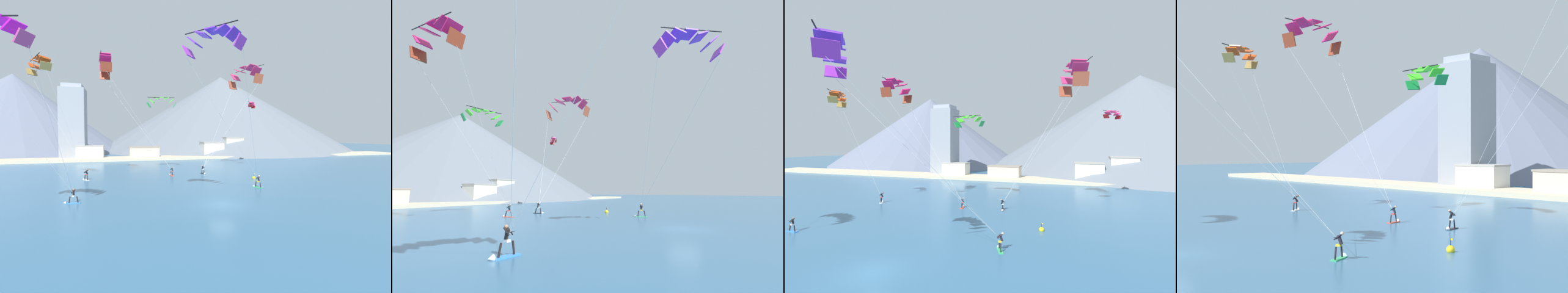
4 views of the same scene
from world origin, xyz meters
The scene contains 21 objects.
ground_plane centered at (0.00, 0.00, 0.00)m, with size 400.00×400.00×0.00m, color #336084.
kitesurfer_near_lead centered at (-15.74, 20.19, 0.58)m, with size 1.27×1.68×1.81m.
kitesurfer_near_trail centered at (4.68, 21.56, 0.48)m, with size 0.74×1.78×1.70m.
kitesurfer_mid_center centered at (-1.48, 21.21, 0.45)m, with size 0.69×1.78×1.65m.
kitesurfer_far_left centered at (-15.28, 4.80, 0.44)m, with size 1.77×0.58×1.65m.
kitesurfer_far_right centered at (7.99, 7.24, 0.53)m, with size 1.06×1.76×1.76m.
parafoil_kite_near_lead centered at (-21.06, 16.43, 17.21)m, with size 7.54×6.36×16.74m.
parafoil_kite_near_trail centered at (14.54, 24.30, 19.77)m, with size 12.03×8.84×20.04m.
parafoil_kite_mid_center centered at (-12.48, 20.00, 18.81)m, with size 12.09×6.92×18.83m.
parafoil_kite_far_right centered at (-1.70, -1.83, 16.14)m, with size 12.26×11.61×15.71m.
parafoil_kite_distant_high_outer centered at (-2.45, 26.35, 14.06)m, with size 5.90×2.77×2.13m.
parafoil_kite_distant_low_drift centered at (20.94, 33.45, 15.00)m, with size 3.27×3.62×1.40m.
race_marker_buoy centered at (11.07, 13.84, 0.16)m, with size 0.56×0.56×1.02m.
shoreline_strip centered at (0.00, 55.57, 0.35)m, with size 180.00×10.00×0.70m, color beige.
shore_building_harbour_front centered at (-3.40, 56.93, 1.93)m, with size 9.21×4.74×3.84m.
shore_building_promenade_mid centered at (-19.11, 58.29, 2.16)m, with size 7.78×4.50×4.29m.
shore_building_quay_east centered at (27.28, 60.36, 3.38)m, with size 6.71×7.03×6.74m.
shore_building_quay_west centered at (18.88, 57.26, 2.60)m, with size 7.15×5.56×5.17m.
highrise_tower centered at (-24.05, 60.67, 11.03)m, with size 7.00×7.00×22.47m.
mountain_peak_west_ridge centered at (-55.71, 107.10, 17.16)m, with size 95.43×95.43×34.31m.
mountain_peak_central_summit centered at (42.55, 110.72, 19.70)m, with size 128.63×128.63×39.40m.
Camera 3 is at (13.92, -15.85, 9.54)m, focal length 24.00 mm.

